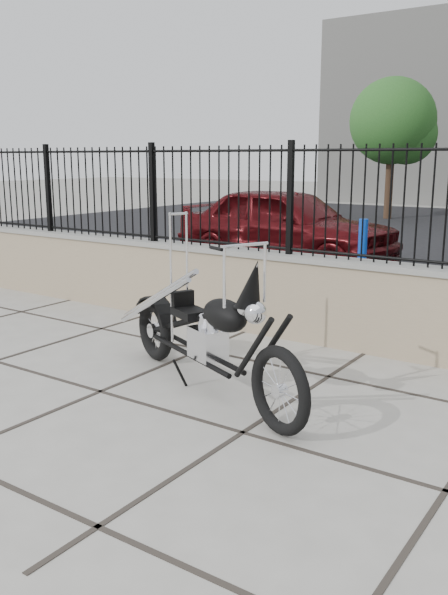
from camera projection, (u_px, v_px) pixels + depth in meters
ground_plane at (243, 433)px, 4.73m from camera, size 90.00×90.00×0.00m
retaining_wall at (371, 307)px, 6.64m from camera, size 14.00×0.36×0.96m
iron_fence at (377, 204)px, 6.40m from camera, size 14.00×0.08×1.20m
chopper_motorcycle at (204, 304)px, 5.45m from camera, size 2.58×1.47×1.57m
car_red at (286, 225)px, 12.10m from camera, size 4.48×2.01×1.49m
bollard_a at (362, 257)px, 9.45m from camera, size 0.17×0.17×1.13m
tree_left at (393, 117)px, 20.53m from camera, size 2.80×2.80×4.72m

